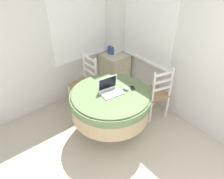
% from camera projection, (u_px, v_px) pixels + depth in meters
% --- Properties ---
extents(corner_room_shell, '(4.11, 5.06, 2.55)m').
position_uv_depth(corner_room_shell, '(128.00, 51.00, 3.07)').
color(corner_room_shell, silver).
rests_on(corner_room_shell, ground_plane).
extents(round_dining_table, '(1.18, 1.18, 0.77)m').
position_uv_depth(round_dining_table, '(111.00, 103.00, 3.20)').
color(round_dining_table, '#4C3D2D').
rests_on(round_dining_table, ground_plane).
extents(laptop, '(0.33, 0.26, 0.22)m').
position_uv_depth(laptop, '(110.00, 90.00, 3.10)').
color(laptop, white).
rests_on(laptop, round_dining_table).
extents(computer_mouse, '(0.06, 0.09, 0.05)m').
position_uv_depth(computer_mouse, '(126.00, 88.00, 3.17)').
color(computer_mouse, silver).
rests_on(computer_mouse, round_dining_table).
extents(cell_phone, '(0.10, 0.13, 0.01)m').
position_uv_depth(cell_phone, '(132.00, 88.00, 3.21)').
color(cell_phone, black).
rests_on(cell_phone, round_dining_table).
extents(dining_chair_near_back_window, '(0.43, 0.41, 0.97)m').
position_uv_depth(dining_chair_near_back_window, '(85.00, 83.00, 3.90)').
color(dining_chair_near_back_window, '#A87F51').
rests_on(dining_chair_near_back_window, ground_plane).
extents(dining_chair_near_right_window, '(0.48, 0.49, 0.97)m').
position_uv_depth(dining_chair_near_right_window, '(156.00, 94.00, 3.64)').
color(dining_chair_near_right_window, '#A87F51').
rests_on(dining_chair_near_right_window, ground_plane).
extents(corner_cabinet, '(0.47, 0.51, 0.74)m').
position_uv_depth(corner_cabinet, '(115.00, 71.00, 4.44)').
color(corner_cabinet, beige).
rests_on(corner_cabinet, ground_plane).
extents(storage_box, '(0.20, 0.13, 0.15)m').
position_uv_depth(storage_box, '(114.00, 49.00, 4.25)').
color(storage_box, '#2D4C93').
rests_on(storage_box, corner_cabinet).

